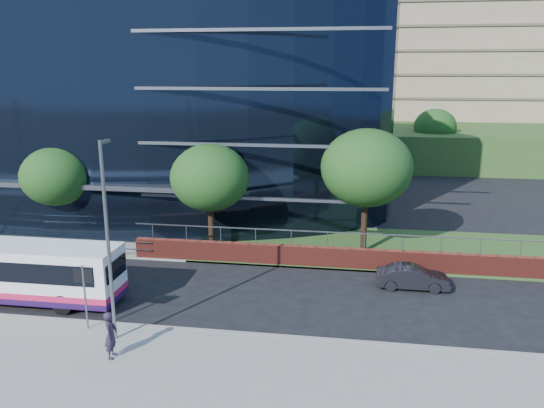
% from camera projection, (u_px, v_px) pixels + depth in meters
% --- Properties ---
extents(ground, '(200.00, 200.00, 0.00)m').
position_uv_depth(ground, '(14.00, 308.00, 24.38)').
color(ground, black).
rests_on(ground, ground).
extents(kerb, '(80.00, 0.25, 0.16)m').
position_uv_depth(kerb, '(0.00, 316.00, 23.41)').
color(kerb, gray).
rests_on(kerb, ground).
extents(yellow_line_outer, '(80.00, 0.08, 0.01)m').
position_uv_depth(yellow_line_outer, '(3.00, 316.00, 23.62)').
color(yellow_line_outer, gold).
rests_on(yellow_line_outer, ground).
extents(yellow_line_inner, '(80.00, 0.08, 0.01)m').
position_uv_depth(yellow_line_inner, '(5.00, 314.00, 23.76)').
color(yellow_line_inner, gold).
rests_on(yellow_line_inner, ground).
extents(far_forecourt, '(50.00, 8.00, 0.10)m').
position_uv_depth(far_forecourt, '(33.00, 231.00, 35.79)').
color(far_forecourt, gray).
rests_on(far_forecourt, ground).
extents(grass_verge, '(36.00, 8.00, 0.12)m').
position_uv_depth(grass_verge, '(499.00, 254.00, 31.38)').
color(grass_verge, '#2D511E').
rests_on(grass_verge, ground).
extents(glass_office, '(44.00, 23.10, 16.00)m').
position_uv_depth(glass_office, '(116.00, 103.00, 42.97)').
color(glass_office, black).
rests_on(glass_office, ground).
extents(retaining_wall, '(34.00, 0.40, 2.11)m').
position_uv_depth(retaining_wall, '(440.00, 263.00, 28.29)').
color(retaining_wall, maroon).
rests_on(retaining_wall, ground).
extents(apartment_block, '(60.00, 42.00, 30.00)m').
position_uv_depth(apartment_block, '(481.00, 66.00, 71.74)').
color(apartment_block, '#2D511E').
rests_on(apartment_block, ground).
extents(street_sign, '(0.85, 0.09, 2.80)m').
position_uv_depth(street_sign, '(84.00, 284.00, 21.67)').
color(street_sign, slate).
rests_on(street_sign, pavement_near).
extents(tree_far_b, '(4.29, 4.29, 6.05)m').
position_uv_depth(tree_far_b, '(56.00, 176.00, 32.89)').
color(tree_far_b, black).
rests_on(tree_far_b, ground).
extents(tree_far_c, '(4.62, 4.62, 6.51)m').
position_uv_depth(tree_far_c, '(210.00, 178.00, 30.86)').
color(tree_far_c, black).
rests_on(tree_far_c, ground).
extents(tree_far_d, '(5.28, 5.28, 7.44)m').
position_uv_depth(tree_far_d, '(367.00, 168.00, 30.33)').
color(tree_far_d, black).
rests_on(tree_far_d, ground).
extents(tree_dist_e, '(4.62, 4.62, 6.51)m').
position_uv_depth(tree_dist_e, '(435.00, 127.00, 58.05)').
color(tree_dist_e, black).
rests_on(tree_dist_e, ground).
extents(streetlight_east, '(0.15, 0.77, 8.00)m').
position_uv_depth(streetlight_east, '(108.00, 237.00, 20.32)').
color(streetlight_east, slate).
rests_on(streetlight_east, pavement_near).
extents(city_bus, '(10.36, 2.39, 2.80)m').
position_uv_depth(city_bus, '(15.00, 271.00, 24.84)').
color(city_bus, white).
rests_on(city_bus, ground).
extents(parked_car, '(3.58, 1.27, 1.18)m').
position_uv_depth(parked_car, '(413.00, 277.00, 26.45)').
color(parked_car, black).
rests_on(parked_car, ground).
extents(pedestrian, '(0.53, 0.73, 1.84)m').
position_uv_depth(pedestrian, '(111.00, 335.00, 19.73)').
color(pedestrian, '#282030').
rests_on(pedestrian, pavement_near).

